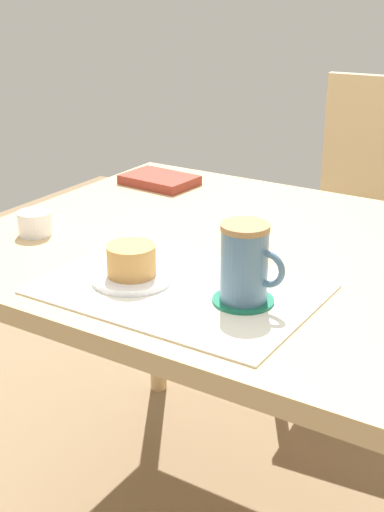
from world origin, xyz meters
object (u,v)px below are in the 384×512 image
Objects in this scene: sugar_bowl at (35,223)px; wooden_chair at (371,225)px; small_book at (159,180)px; pastry at (131,260)px; dining_table at (248,282)px; pastry_plate at (132,278)px; coffee_mug at (245,263)px.

wooden_chair is at bearing 67.53° from sugar_bowl.
small_book is (0.01, 0.44, -0.01)m from sugar_bowl.
wooden_chair reaches higher than pastry.
pastry_plate is (-0.10, -0.26, 0.08)m from dining_table.
wooden_chair reaches higher than sugar_bowl.
dining_table is 0.30m from pastry.
pastry_plate is 1.07× the size of coffee_mug.
dining_table is 0.50m from small_book.
wooden_chair is 13.26× the size of sugar_bowl.
wooden_chair reaches higher than coffee_mug.
coffee_mug reaches higher than sugar_bowl.
coffee_mug is 0.73× the size of small_book.
dining_table is at bearing 115.85° from coffee_mug.
pastry reaches higher than sugar_bowl.
coffee_mug is at bearing -6.54° from sugar_bowl.
pastry is at bearing 0.00° from pastry_plate.
coffee_mug reaches higher than pastry.
wooden_chair is 0.70m from small_book.
small_book is at bearing 146.07° from dining_table.
wooden_chair is 1.08m from coffee_mug.
dining_table is at bearing -30.02° from small_book.
coffee_mug is (0.12, -1.04, 0.27)m from wooden_chair.
sugar_bowl is at bearing 62.03° from wooden_chair.
pastry is 1.23× the size of sugar_bowl.
dining_table is 8.51× the size of coffee_mug.
small_book is at bearing 48.15° from wooden_chair.
coffee_mug is at bearing 8.20° from pastry.
small_book reaches higher than pastry_plate.
coffee_mug is 0.72m from small_book.
pastry_plate is 0.61m from small_book.
sugar_bowl reaches higher than small_book.
pastry_plate is 0.33m from sugar_bowl.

